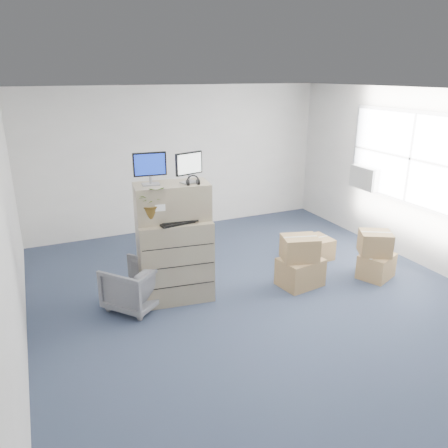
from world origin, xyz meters
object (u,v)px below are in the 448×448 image
at_px(keyboard, 179,222).
at_px(office_chair, 134,284).
at_px(filing_cabinet_lower, 175,259).
at_px(water_bottle, 178,207).
at_px(monitor_right, 189,166).
at_px(monitor_left, 150,167).
at_px(potted_plant, 151,207).

bearing_deg(keyboard, office_chair, 163.32).
relative_size(filing_cabinet_lower, water_bottle, 3.91).
xyz_separation_m(filing_cabinet_lower, office_chair, (-0.60, -0.04, -0.23)).
relative_size(monitor_right, keyboard, 0.75).
bearing_deg(filing_cabinet_lower, monitor_left, 167.25).
bearing_deg(office_chair, filing_cabinet_lower, 144.67).
height_order(keyboard, office_chair, keyboard).
bearing_deg(filing_cabinet_lower, keyboard, -70.36).
bearing_deg(monitor_right, keyboard, -164.67).
height_order(monitor_left, keyboard, monitor_left).
relative_size(monitor_left, potted_plant, 0.91).
bearing_deg(filing_cabinet_lower, office_chair, -168.29).
distance_m(monitor_left, water_bottle, 0.68).
bearing_deg(monitor_left, water_bottle, 2.89).
relative_size(potted_plant, office_chair, 0.69).
distance_m(filing_cabinet_lower, keyboard, 0.60).
height_order(monitor_right, keyboard, monitor_right).
bearing_deg(potted_plant, monitor_right, 4.19).
height_order(potted_plant, office_chair, potted_plant).
distance_m(water_bottle, potted_plant, 0.43).
bearing_deg(office_chair, keyboard, 131.97).
bearing_deg(filing_cabinet_lower, potted_plant, -163.57).
height_order(keyboard, water_bottle, water_bottle).
xyz_separation_m(keyboard, potted_plant, (-0.34, 0.09, 0.23)).
bearing_deg(keyboard, filing_cabinet_lower, 93.95).
distance_m(monitor_right, water_bottle, 0.60).
relative_size(keyboard, potted_plant, 1.14).
height_order(monitor_right, office_chair, monitor_right).
height_order(monitor_right, water_bottle, monitor_right).
height_order(filing_cabinet_lower, keyboard, keyboard).
bearing_deg(monitor_left, office_chair, -152.55).
distance_m(filing_cabinet_lower, water_bottle, 0.73).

